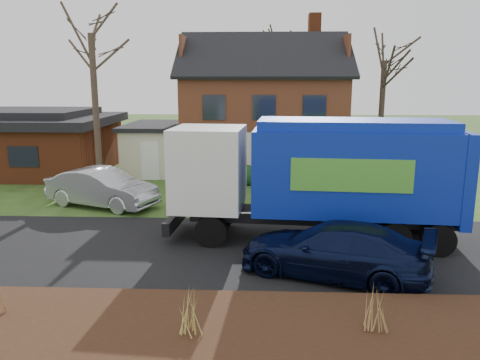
{
  "coord_description": "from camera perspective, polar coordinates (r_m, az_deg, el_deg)",
  "views": [
    {
      "loc": [
        1.77,
        -14.3,
        5.43
      ],
      "look_at": [
        1.07,
        2.5,
        1.81
      ],
      "focal_mm": 35.0,
      "sensor_mm": 36.0,
      "label": 1
    }
  ],
  "objects": [
    {
      "name": "ground",
      "position": [
        15.4,
        -4.44,
        -8.53
      ],
      "size": [
        120.0,
        120.0,
        0.0
      ],
      "primitive_type": "plane",
      "color": "#2B4717",
      "rests_on": "ground"
    },
    {
      "name": "road",
      "position": [
        15.4,
        -4.44,
        -8.49
      ],
      "size": [
        80.0,
        7.0,
        0.02
      ],
      "primitive_type": "cube",
      "color": "black",
      "rests_on": "ground"
    },
    {
      "name": "mulch_verge",
      "position": [
        10.59,
        -7.98,
        -17.9
      ],
      "size": [
        80.0,
        3.5,
        0.3
      ],
      "primitive_type": "cube",
      "color": "black",
      "rests_on": "ground"
    },
    {
      "name": "main_house",
      "position": [
        28.25,
        1.82,
        9.31
      ],
      "size": [
        12.95,
        8.95,
        9.26
      ],
      "color": "beige",
      "rests_on": "ground"
    },
    {
      "name": "ranch_house",
      "position": [
        30.79,
        -24.29,
        4.34
      ],
      "size": [
        9.8,
        8.2,
        3.7
      ],
      "color": "brown",
      "rests_on": "ground"
    },
    {
      "name": "garbage_truck",
      "position": [
        15.87,
        9.76,
        0.96
      ],
      "size": [
        9.87,
        3.33,
        4.16
      ],
      "rotation": [
        0.0,
        0.0,
        -0.08
      ],
      "color": "black",
      "rests_on": "ground"
    },
    {
      "name": "silver_sedan",
      "position": [
        21.16,
        -16.48,
        -0.91
      ],
      "size": [
        5.31,
        3.45,
        1.65
      ],
      "primitive_type": "imported",
      "rotation": [
        0.0,
        0.0,
        1.2
      ],
      "color": "#AAACB2",
      "rests_on": "ground"
    },
    {
      "name": "navy_wagon",
      "position": [
        13.48,
        11.34,
        -8.33
      ],
      "size": [
        5.7,
        3.92,
        1.53
      ],
      "primitive_type": "imported",
      "rotation": [
        0.0,
        0.0,
        -1.94
      ],
      "color": "black",
      "rests_on": "ground"
    },
    {
      "name": "tree_front_west",
      "position": [
        24.92,
        -17.91,
        19.24
      ],
      "size": [
        3.57,
        3.57,
        10.61
      ],
      "color": "#47362A",
      "rests_on": "ground"
    },
    {
      "name": "tree_front_east",
      "position": [
        26.44,
        17.36,
        15.99
      ],
      "size": [
        3.29,
        3.29,
        9.15
      ],
      "color": "#392C22",
      "rests_on": "ground"
    },
    {
      "name": "tree_back",
      "position": [
        37.12,
        4.65,
        16.7
      ],
      "size": [
        3.18,
        3.18,
        10.07
      ],
      "color": "#3A2F23",
      "rests_on": "ground"
    },
    {
      "name": "grass_clump_mid",
      "position": [
        9.94,
        -6.4,
        -15.68
      ],
      "size": [
        0.36,
        0.3,
        1.01
      ],
      "color": "tan",
      "rests_on": "mulch_verge"
    },
    {
      "name": "grass_clump_east",
      "position": [
        10.43,
        16.55,
        -14.85
      ],
      "size": [
        0.39,
        0.32,
        0.96
      ],
      "color": "#9F7946",
      "rests_on": "mulch_verge"
    }
  ]
}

